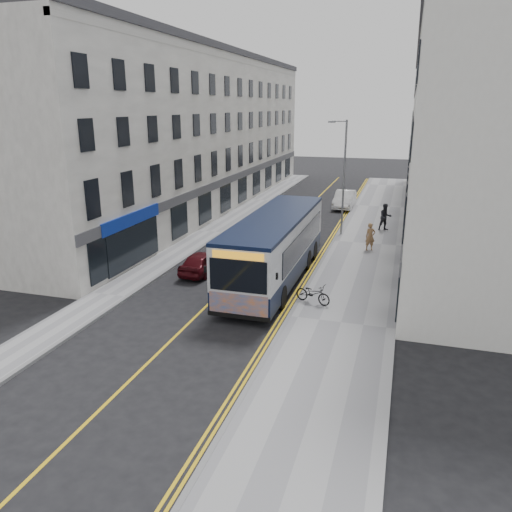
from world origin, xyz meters
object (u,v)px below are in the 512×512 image
Objects in this scene: bicycle at (313,293)px; pedestrian_far at (385,217)px; city_bus at (275,245)px; car_white at (345,199)px; pedestrian_near at (370,237)px; streetlamp at (343,174)px; car_maroon at (203,262)px.

pedestrian_far is (2.45, 15.50, 0.51)m from bicycle.
car_white is (1.06, 20.75, -1.15)m from city_bus.
bicycle is 1.02× the size of pedestrian_near.
streetlamp reaches higher than car_maroon.
streetlamp reaches higher than pedestrian_near.
streetlamp is at bearing 21.94° from bicycle.
city_bus reaches higher than car_white.
pedestrian_near is at bearing -121.29° from pedestrian_far.
city_bus is at bearing -136.58° from pedestrian_far.
pedestrian_near is 14.21m from car_white.
pedestrian_far is at bearing -63.79° from car_white.
bicycle is 7.29m from car_maroon.
car_maroon is at bearing 86.47° from bicycle.
bicycle is 0.49× the size of car_maroon.
car_white is at bearing 95.44° from streetlamp.
car_white is (-1.50, 23.60, 0.19)m from bicycle.
pedestrian_near is (1.82, 9.79, 0.40)m from bicycle.
streetlamp is at bearing -116.26° from car_maroon.
car_maroon is (-5.20, -20.73, -0.15)m from car_white.
city_bus is 13.63m from pedestrian_far.
streetlamp is 12.79m from car_maroon.
streetlamp is 10.84m from car_white.
bicycle is 0.38× the size of car_white.
streetlamp is 4.90m from pedestrian_far.
pedestrian_near is 0.89× the size of pedestrian_far.
bicycle is at bearing -123.88° from pedestrian_near.
bicycle is at bearing -48.07° from city_bus.
car_white is at bearing 87.07° from city_bus.
pedestrian_near reaches higher than car_white.
bicycle is at bearing -87.75° from streetlamp.
streetlamp is at bearing 79.13° from city_bus.
car_white is at bearing 80.16° from pedestrian_near.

